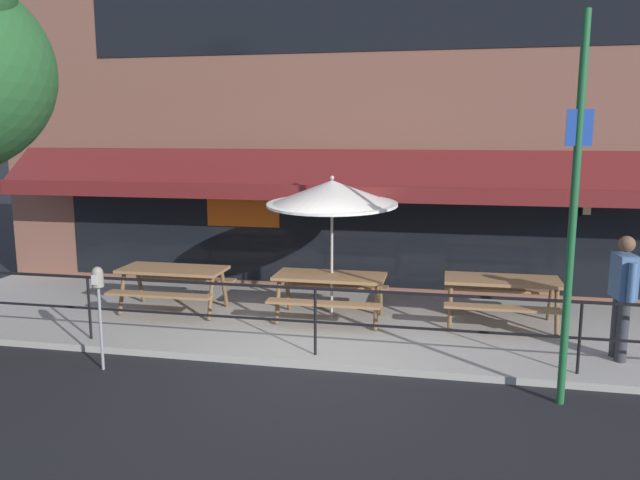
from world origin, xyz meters
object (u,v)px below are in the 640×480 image
(picnic_table_left, at_px, (173,277))
(picnic_table_centre, at_px, (330,284))
(patio_umbrella_centre, at_px, (332,194))
(pedestrian_walking, at_px, (623,291))
(picnic_table_right, at_px, (502,288))
(parking_meter_near, at_px, (98,287))
(street_sign_pole, at_px, (573,211))

(picnic_table_left, xyz_separation_m, picnic_table_centre, (2.74, 0.03, 0.00))
(patio_umbrella_centre, bearing_deg, pedestrian_walking, -15.22)
(picnic_table_right, relative_size, patio_umbrella_centre, 0.76)
(parking_meter_near, bearing_deg, pedestrian_walking, 12.58)
(picnic_table_centre, distance_m, patio_umbrella_centre, 1.48)
(picnic_table_centre, distance_m, picnic_table_right, 2.76)
(picnic_table_left, relative_size, picnic_table_centre, 1.00)
(picnic_table_right, bearing_deg, picnic_table_left, -176.70)
(picnic_table_centre, xyz_separation_m, street_sign_pole, (3.23, -2.40, 1.58))
(picnic_table_right, xyz_separation_m, patio_umbrella_centre, (-2.74, -0.13, 1.47))
(pedestrian_walking, xyz_separation_m, parking_meter_near, (-6.85, -1.53, 0.09))
(pedestrian_walking, height_order, street_sign_pole, street_sign_pole)
(picnic_table_centre, xyz_separation_m, pedestrian_walking, (4.19, -0.98, 0.35))
(picnic_table_right, bearing_deg, patio_umbrella_centre, -177.34)
(picnic_table_left, bearing_deg, patio_umbrella_centre, 3.94)
(picnic_table_right, relative_size, parking_meter_near, 1.27)
(picnic_table_right, xyz_separation_m, pedestrian_walking, (1.45, -1.27, 0.35))
(picnic_table_centre, distance_m, pedestrian_walking, 4.32)
(picnic_table_right, xyz_separation_m, street_sign_pole, (0.48, -2.69, 1.58))
(picnic_table_left, bearing_deg, street_sign_pole, -21.70)
(picnic_table_right, height_order, parking_meter_near, parking_meter_near)
(picnic_table_left, distance_m, picnic_table_centre, 2.74)
(parking_meter_near, bearing_deg, picnic_table_right, 27.41)
(picnic_table_centre, bearing_deg, street_sign_pole, -36.69)
(pedestrian_walking, distance_m, parking_meter_near, 7.02)
(picnic_table_centre, relative_size, picnic_table_right, 1.00)
(picnic_table_centre, xyz_separation_m, parking_meter_near, (-2.65, -2.51, 0.44))
(picnic_table_right, distance_m, parking_meter_near, 6.09)
(patio_umbrella_centre, bearing_deg, picnic_table_right, 2.66)
(patio_umbrella_centre, bearing_deg, picnic_table_centre, -90.00)
(patio_umbrella_centre, relative_size, parking_meter_near, 1.67)
(picnic_table_centre, height_order, patio_umbrella_centre, patio_umbrella_centre)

